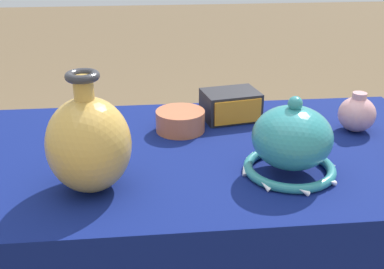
# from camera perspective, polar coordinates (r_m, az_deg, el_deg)

# --- Properties ---
(display_table) EXTENTS (1.35, 0.71, 0.69)m
(display_table) POSITION_cam_1_polar(r_m,az_deg,el_deg) (1.25, 0.22, -5.22)
(display_table) COLOR brown
(display_table) RESTS_ON ground_plane
(vase_tall_bulbous) EXTENTS (0.18, 0.18, 0.26)m
(vase_tall_bulbous) POSITION_cam_1_polar(r_m,az_deg,el_deg) (1.04, -12.15, -1.03)
(vase_tall_bulbous) COLOR gold
(vase_tall_bulbous) RESTS_ON display_table
(vase_dome_bell) EXTENTS (0.23, 0.23, 0.19)m
(vase_dome_bell) POSITION_cam_1_polar(r_m,az_deg,el_deg) (1.12, 11.73, -0.96)
(vase_dome_bell) COLOR teal
(vase_dome_bell) RESTS_ON display_table
(mosaic_tile_box) EXTENTS (0.18, 0.15, 0.08)m
(mosaic_tile_box) POSITION_cam_1_polar(r_m,az_deg,el_deg) (1.43, 4.61, 3.48)
(mosaic_tile_box) COLOR #232328
(mosaic_tile_box) RESTS_ON display_table
(jar_round_rose) EXTENTS (0.10, 0.10, 0.11)m
(jar_round_rose) POSITION_cam_1_polar(r_m,az_deg,el_deg) (1.41, 18.96, 2.34)
(jar_round_rose) COLOR #D19399
(jar_round_rose) RESTS_ON display_table
(pot_squat_terracotta) EXTENTS (0.14, 0.14, 0.06)m
(pot_squat_terracotta) POSITION_cam_1_polar(r_m,az_deg,el_deg) (1.34, -1.39, 1.64)
(pot_squat_terracotta) COLOR #BC6642
(pot_squat_terracotta) RESTS_ON display_table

